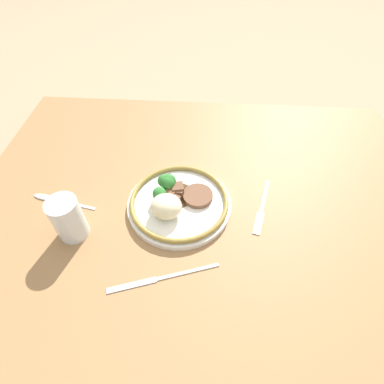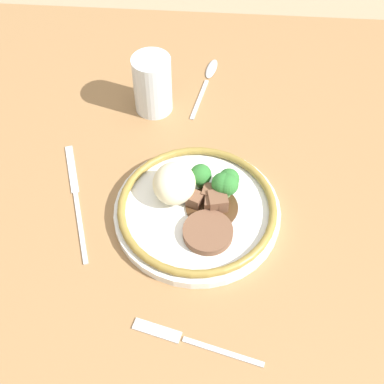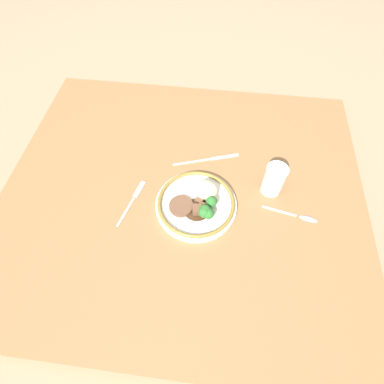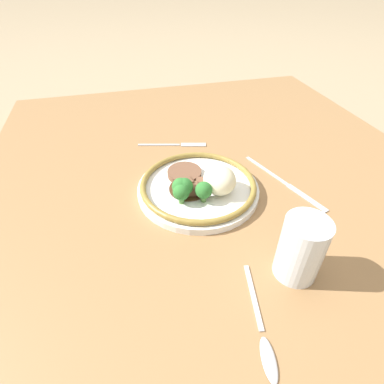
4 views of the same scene
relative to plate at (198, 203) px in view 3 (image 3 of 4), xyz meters
name	(u,v)px [view 3 (image 3 of 4)]	position (x,y,z in m)	size (l,w,h in m)	color
ground_plane	(183,196)	(-0.05, 0.05, -0.05)	(8.00, 8.00, 0.00)	#998466
dining_table	(183,194)	(-0.05, 0.05, -0.04)	(1.15, 1.02, 0.04)	olive
plate	(198,203)	(0.00, 0.00, 0.00)	(0.25, 0.25, 0.07)	white
juice_glass	(273,181)	(0.22, 0.09, 0.03)	(0.07, 0.07, 0.11)	#F4AD19
fork	(134,198)	(-0.20, 0.00, -0.02)	(0.05, 0.17, 0.00)	#B7B7BC
knife	(209,159)	(0.02, 0.19, -0.02)	(0.22, 0.08, 0.00)	#B7B7BC
spoon	(301,217)	(0.31, 0.00, -0.02)	(0.17, 0.05, 0.01)	#B7B7BC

